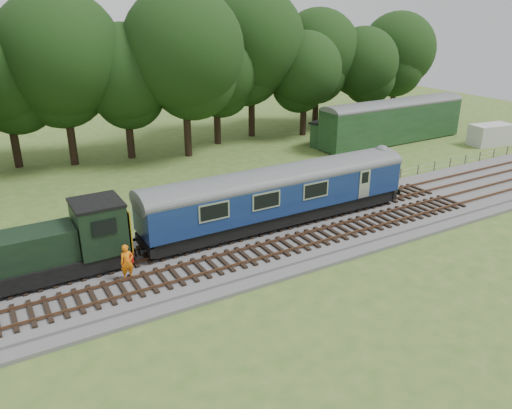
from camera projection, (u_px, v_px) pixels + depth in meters
ground at (233, 251)px, 29.27m from camera, size 120.00×120.00×0.00m
ballast at (233, 249)px, 29.21m from camera, size 70.00×7.00×0.35m
track_north at (222, 236)px, 30.24m from camera, size 67.20×2.40×0.21m
track_south at (246, 256)px, 27.83m from camera, size 67.20×2.40×0.21m
fence at (201, 224)px, 32.89m from camera, size 64.00×0.12×1.00m
tree_line at (124, 159)px, 46.95m from camera, size 70.00×8.00×18.00m
dmu_railcar at (279, 191)px, 31.34m from camera, size 18.05×2.86×3.88m
shunter_loco at (46, 250)px, 25.06m from camera, size 8.91×2.60×3.38m
worker at (127, 262)px, 25.28m from camera, size 0.70×0.46×1.90m
parked_coach at (393, 119)px, 51.98m from camera, size 17.36×3.22×4.43m
shed at (330, 135)px, 50.48m from camera, size 4.01×4.01×2.61m
caravan at (491, 135)px, 51.56m from camera, size 4.63×2.74×2.13m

